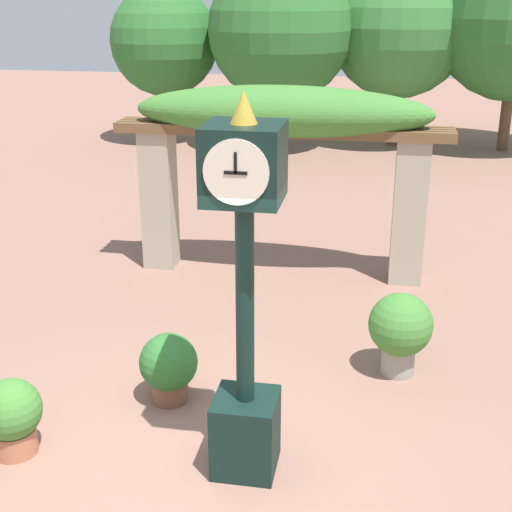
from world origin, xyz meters
TOP-DOWN VIEW (x-y plane):
  - ground_plane at (0.00, 0.00)m, footprint 60.00×60.00m
  - pedestal_clock at (0.37, 0.19)m, footprint 0.58×0.63m
  - pergola at (0.00, 4.74)m, footprint 4.62×1.05m
  - potted_plant_near_left at (-0.59, 1.10)m, footprint 0.58×0.58m
  - potted_plant_near_right at (-1.70, 0.03)m, footprint 0.55×0.55m
  - potted_plant_far_right at (1.67, 2.06)m, footprint 0.68×0.68m
  - tree_line at (1.17, 13.86)m, footprint 12.21×4.71m

SIDE VIEW (x-z plane):
  - ground_plane at x=0.00m, z-range 0.00..0.00m
  - potted_plant_near_right at x=-1.70m, z-range 0.03..0.74m
  - potted_plant_near_left at x=-0.59m, z-range 0.03..0.75m
  - potted_plant_far_right at x=1.67m, z-range 0.07..0.99m
  - pedestal_clock at x=0.37m, z-range -0.03..3.18m
  - pergola at x=0.00m, z-range 0.71..3.40m
  - tree_line at x=1.17m, z-range 0.40..5.68m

